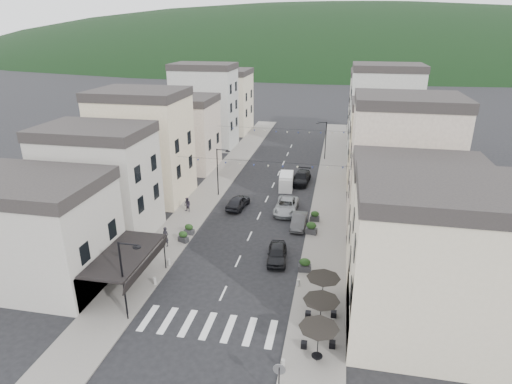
# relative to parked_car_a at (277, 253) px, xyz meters

# --- Properties ---
(ground) EXTENTS (700.00, 700.00, 0.00)m
(ground) POSITION_rel_parked_car_a_xyz_m (-3.39, -11.83, -0.71)
(ground) COLOR black
(ground) RESTS_ON ground
(sidewalk_left) EXTENTS (4.00, 76.00, 0.12)m
(sidewalk_left) POSITION_rel_parked_car_a_xyz_m (-10.89, 20.17, -0.65)
(sidewalk_left) COLOR slate
(sidewalk_left) RESTS_ON ground
(sidewalk_right) EXTENTS (4.00, 76.00, 0.12)m
(sidewalk_right) POSITION_rel_parked_car_a_xyz_m (4.11, 20.17, -0.65)
(sidewalk_right) COLOR slate
(sidewalk_right) RESTS_ON ground
(hill_backdrop) EXTENTS (640.00, 360.00, 70.00)m
(hill_backdrop) POSITION_rel_parked_car_a_xyz_m (-3.39, 288.17, -0.71)
(hill_backdrop) COLOR black
(hill_backdrop) RESTS_ON ground
(boutique_building) EXTENTS (12.00, 8.00, 8.00)m
(boutique_building) POSITION_rel_parked_car_a_xyz_m (-18.89, -6.83, 3.29)
(boutique_building) COLOR #ACA89D
(boutique_building) RESTS_ON ground
(bistro_building) EXTENTS (10.00, 8.00, 10.00)m
(bistro_building) POSITION_rel_parked_car_a_xyz_m (11.11, -7.83, 4.29)
(bistro_building) COLOR beige
(bistro_building) RESTS_ON ground
(boutique_awning) EXTENTS (3.77, 7.50, 3.28)m
(boutique_awning) POSITION_rel_parked_car_a_xyz_m (-10.64, -6.83, 2.40)
(boutique_awning) COLOR black
(boutique_awning) RESTS_ON ground
(buildings_row_left) EXTENTS (10.20, 54.16, 14.00)m
(buildings_row_left) POSITION_rel_parked_car_a_xyz_m (-17.89, 25.93, 5.41)
(buildings_row_left) COLOR #ACA89D
(buildings_row_left) RESTS_ON ground
(buildings_row_right) EXTENTS (10.20, 54.16, 14.50)m
(buildings_row_right) POSITION_rel_parked_car_a_xyz_m (11.11, 24.77, 5.61)
(buildings_row_right) COLOR beige
(buildings_row_right) RESTS_ON ground
(cafe_terrace) EXTENTS (2.50, 8.10, 2.53)m
(cafe_terrace) POSITION_rel_parked_car_a_xyz_m (4.31, -9.03, 1.65)
(cafe_terrace) COLOR black
(cafe_terrace) RESTS_ON ground
(streetlamp_left_near) EXTENTS (1.70, 0.56, 6.00)m
(streetlamp_left_near) POSITION_rel_parked_car_a_xyz_m (-9.22, -9.83, 2.99)
(streetlamp_left_near) COLOR black
(streetlamp_left_near) RESTS_ON ground
(streetlamp_left_far) EXTENTS (1.70, 0.56, 6.00)m
(streetlamp_left_far) POSITION_rel_parked_car_a_xyz_m (-9.22, 14.17, 2.99)
(streetlamp_left_far) COLOR black
(streetlamp_left_far) RESTS_ON ground
(streetlamp_right_far) EXTENTS (1.70, 0.56, 6.00)m
(streetlamp_right_far) POSITION_rel_parked_car_a_xyz_m (2.43, 32.17, 2.99)
(streetlamp_right_far) COLOR black
(streetlamp_right_far) RESTS_ON ground
(traffic_sign) EXTENTS (0.70, 0.07, 2.70)m
(traffic_sign) POSITION_rel_parked_car_a_xyz_m (2.41, -15.33, 1.22)
(traffic_sign) COLOR black
(traffic_sign) RESTS_ON ground
(bollards) EXTENTS (11.66, 10.26, 0.60)m
(bollards) POSITION_rel_parked_car_a_xyz_m (-3.39, -6.33, -0.29)
(bollards) COLOR gray
(bollards) RESTS_ON ground
(bunting_near) EXTENTS (19.00, 0.28, 0.62)m
(bunting_near) POSITION_rel_parked_car_a_xyz_m (-3.39, 10.17, 4.94)
(bunting_near) COLOR black
(bunting_near) RESTS_ON ground
(bunting_far) EXTENTS (19.00, 0.28, 0.62)m
(bunting_far) POSITION_rel_parked_car_a_xyz_m (-3.39, 26.17, 4.94)
(bunting_far) COLOR black
(bunting_far) RESTS_ON ground
(parked_car_a) EXTENTS (2.08, 4.32, 1.42)m
(parked_car_a) POSITION_rel_parked_car_a_xyz_m (0.00, 0.00, 0.00)
(parked_car_a) COLOR black
(parked_car_a) RESTS_ON ground
(parked_car_b) EXTENTS (1.48, 4.08, 1.34)m
(parked_car_b) POSITION_rel_parked_car_a_xyz_m (1.21, 7.24, -0.04)
(parked_car_b) COLOR #38383A
(parked_car_b) RESTS_ON ground
(parked_car_c) EXTENTS (2.47, 5.31, 1.47)m
(parked_car_c) POSITION_rel_parked_car_a_xyz_m (-0.59, 10.84, 0.02)
(parked_car_c) COLOR #94989C
(parked_car_c) RESTS_ON ground
(parked_car_d) EXTENTS (2.51, 5.32, 1.50)m
(parked_car_d) POSITION_rel_parked_car_a_xyz_m (0.13, 20.68, 0.04)
(parked_car_d) COLOR black
(parked_car_d) RESTS_ON ground
(parked_car_e) EXTENTS (2.32, 4.54, 1.48)m
(parked_car_e) POSITION_rel_parked_car_a_xyz_m (-6.19, 10.89, 0.03)
(parked_car_e) COLOR black
(parked_car_e) RESTS_ON ground
(delivery_van) EXTENTS (2.01, 4.37, 2.04)m
(delivery_van) POSITION_rel_parked_car_a_xyz_m (-1.59, 18.42, 0.29)
(delivery_van) COLOR silver
(delivery_van) RESTS_ON ground
(pedestrian_a) EXTENTS (0.79, 0.61, 1.92)m
(pedestrian_a) POSITION_rel_parked_car_a_xyz_m (-10.72, 0.44, 0.37)
(pedestrian_a) COLOR black
(pedestrian_a) RESTS_ON sidewalk_left
(pedestrian_b) EXTENTS (0.99, 0.89, 1.67)m
(pedestrian_b) POSITION_rel_parked_car_a_xyz_m (-11.43, 8.47, 0.25)
(pedestrian_b) COLOR #27222D
(pedestrian_b) RESTS_ON sidewalk_left
(planter_la) EXTENTS (1.13, 0.89, 1.12)m
(planter_la) POSITION_rel_parked_car_a_xyz_m (-9.39, 1.55, -0.05)
(planter_la) COLOR #292A2C
(planter_la) RESTS_ON sidewalk_left
(planter_lb) EXTENTS (1.00, 0.59, 1.09)m
(planter_lb) POSITION_rel_parked_car_a_xyz_m (-9.39, 3.23, -0.06)
(planter_lb) COLOR #323235
(planter_lb) RESTS_ON sidewalk_left
(planter_ra) EXTENTS (1.14, 0.69, 1.22)m
(planter_ra) POSITION_rel_parked_car_a_xyz_m (2.61, -1.48, 0.00)
(planter_ra) COLOR #2B2A2D
(planter_ra) RESTS_ON sidewalk_right
(planter_rb) EXTENTS (1.25, 0.86, 1.28)m
(planter_rb) POSITION_rel_parked_car_a_xyz_m (2.61, 5.70, 0.03)
(planter_rb) COLOR #2D2D2F
(planter_rb) RESTS_ON sidewalk_right
(planter_rc) EXTENTS (1.03, 0.58, 1.14)m
(planter_rc) POSITION_rel_parked_car_a_xyz_m (2.75, 8.81, -0.04)
(planter_rc) COLOR #2A2A2C
(planter_rc) RESTS_ON sidewalk_right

